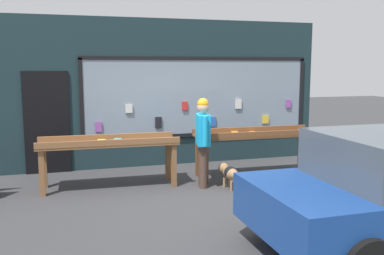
% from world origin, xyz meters
% --- Properties ---
extents(ground_plane, '(40.00, 40.00, 0.00)m').
position_xyz_m(ground_plane, '(0.00, 0.00, 0.00)').
color(ground_plane, '#38383A').
extents(shopfront_facade, '(7.11, 0.29, 3.22)m').
position_xyz_m(shopfront_facade, '(0.01, 2.39, 1.59)').
color(shopfront_facade, '#192D33').
rests_on(shopfront_facade, ground_plane).
extents(display_table_left, '(2.51, 0.77, 0.93)m').
position_xyz_m(display_table_left, '(-1.46, 0.84, 0.75)').
color(display_table_left, brown).
rests_on(display_table_left, ground_plane).
extents(display_table_right, '(2.51, 0.78, 0.95)m').
position_xyz_m(display_table_right, '(1.47, 0.85, 0.77)').
color(display_table_right, brown).
rests_on(display_table_right, ground_plane).
extents(person_browsing, '(0.29, 0.64, 1.63)m').
position_xyz_m(person_browsing, '(0.17, 0.36, 0.95)').
color(person_browsing, '#4C382D').
rests_on(person_browsing, ground_plane).
extents(small_dog, '(0.28, 0.63, 0.43)m').
position_xyz_m(small_dog, '(0.60, 0.15, 0.29)').
color(small_dog, '#99724C').
rests_on(small_dog, ground_plane).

